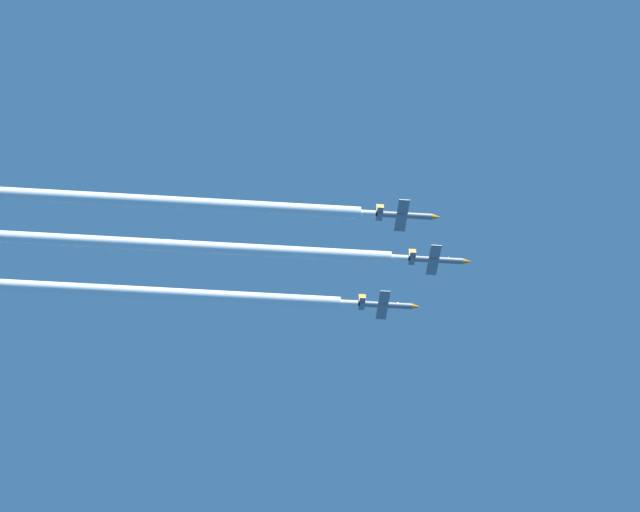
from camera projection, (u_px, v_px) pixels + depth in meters
jet_lead at (438, 260)px, 313.77m from camera, size 7.51×10.93×2.63m
jet_left_wingman at (387, 305)px, 319.75m from camera, size 7.51×10.93×2.63m
jet_right_wingman at (406, 215)px, 303.60m from camera, size 7.51×10.93×2.63m
smoke_trail_lead at (182, 246)px, 311.13m from camera, size 1.96×75.73×1.96m
smoke_trail_left_wingman at (121, 291)px, 316.96m from camera, size 1.96×80.62×1.96m
smoke_trail_right_wingman at (177, 203)px, 301.31m from camera, size 1.96×64.35×1.96m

